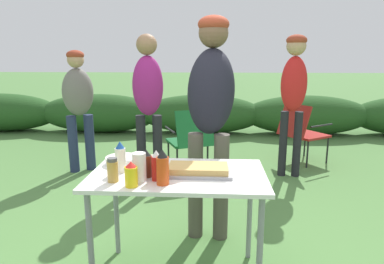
# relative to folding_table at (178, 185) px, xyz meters

# --- Properties ---
(shrub_hedge) EXTENTS (14.40, 0.90, 0.74)m
(shrub_hedge) POSITION_rel_folding_table_xyz_m (-0.00, 4.47, -0.29)
(shrub_hedge) COLOR #234C1E
(shrub_hedge) RESTS_ON ground
(folding_table) EXTENTS (1.10, 0.64, 0.74)m
(folding_table) POSITION_rel_folding_table_xyz_m (0.00, 0.00, 0.00)
(folding_table) COLOR silver
(folding_table) RESTS_ON ground
(food_tray) EXTENTS (0.42, 0.22, 0.06)m
(food_tray) POSITION_rel_folding_table_xyz_m (0.13, -0.01, 0.10)
(food_tray) COLOR #9E9EA3
(food_tray) RESTS_ON folding_table
(plate_stack) EXTENTS (0.22, 0.22, 0.05)m
(plate_stack) POSITION_rel_folding_table_xyz_m (-0.40, 0.17, 0.10)
(plate_stack) COLOR white
(plate_stack) RESTS_ON folding_table
(mixing_bowl) EXTENTS (0.20, 0.20, 0.07)m
(mixing_bowl) POSITION_rel_folding_table_xyz_m (-0.18, 0.12, 0.11)
(mixing_bowl) COLOR #ADBC99
(mixing_bowl) RESTS_ON folding_table
(paper_cup_stack) EXTENTS (0.08, 0.08, 0.17)m
(paper_cup_stack) POSITION_rel_folding_table_xyz_m (-0.21, -0.15, 0.16)
(paper_cup_stack) COLOR white
(paper_cup_stack) RESTS_ON folding_table
(bbq_sauce_bottle) EXTENTS (0.06, 0.06, 0.17)m
(bbq_sauce_bottle) POSITION_rel_folding_table_xyz_m (-0.18, -0.08, 0.16)
(bbq_sauce_bottle) COLOR #562314
(bbq_sauce_bottle) RESTS_ON folding_table
(spice_jar) EXTENTS (0.06, 0.06, 0.14)m
(spice_jar) POSITION_rel_folding_table_xyz_m (-0.37, -0.17, 0.15)
(spice_jar) COLOR #B2893D
(spice_jar) RESTS_ON folding_table
(hot_sauce_bottle) EXTENTS (0.07, 0.07, 0.21)m
(hot_sauce_bottle) POSITION_rel_folding_table_xyz_m (-0.07, -0.20, 0.18)
(hot_sauce_bottle) COLOR #CC4214
(hot_sauce_bottle) RESTS_ON folding_table
(mustard_bottle) EXTENTS (0.07, 0.07, 0.15)m
(mustard_bottle) POSITION_rel_folding_table_xyz_m (-0.24, -0.24, 0.15)
(mustard_bottle) COLOR yellow
(mustard_bottle) RESTS_ON folding_table
(ketchup_bottle) EXTENTS (0.06, 0.06, 0.19)m
(ketchup_bottle) POSITION_rel_folding_table_xyz_m (-0.11, -0.13, 0.16)
(ketchup_bottle) COLOR red
(ketchup_bottle) RESTS_ON folding_table
(mayo_bottle) EXTENTS (0.07, 0.07, 0.20)m
(mayo_bottle) POSITION_rel_folding_table_xyz_m (-0.36, 0.00, 0.17)
(mayo_bottle) COLOR silver
(mayo_bottle) RESTS_ON folding_table
(standing_person_with_beanie) EXTENTS (0.43, 0.55, 1.78)m
(standing_person_with_beanie) POSITION_rel_folding_table_xyz_m (0.20, 0.68, 0.46)
(standing_person_with_beanie) COLOR #4C473D
(standing_person_with_beanie) RESTS_ON ground
(standing_person_in_olive_jacket) EXTENTS (0.33, 0.25, 1.71)m
(standing_person_in_olive_jacket) POSITION_rel_folding_table_xyz_m (1.17, 2.09, 0.44)
(standing_person_in_olive_jacket) COLOR black
(standing_person_in_olive_jacket) RESTS_ON ground
(standing_person_in_dark_puffer) EXTENTS (0.36, 0.28, 1.70)m
(standing_person_in_dark_puffer) POSITION_rel_folding_table_xyz_m (-0.50, 1.70, 0.37)
(standing_person_in_dark_puffer) COLOR black
(standing_person_in_dark_puffer) RESTS_ON ground
(standing_person_in_red_jacket) EXTENTS (0.46, 0.43, 1.54)m
(standing_person_in_red_jacket) POSITION_rel_folding_table_xyz_m (-1.47, 2.14, 0.27)
(standing_person_in_red_jacket) COLOR #232D4C
(standing_person_in_red_jacket) RESTS_ON ground
(camp_chair_green_behind_table) EXTENTS (0.66, 0.72, 0.83)m
(camp_chair_green_behind_table) POSITION_rel_folding_table_xyz_m (-0.06, 2.11, -0.20)
(camp_chair_green_behind_table) COLOR #19602D
(camp_chair_green_behind_table) RESTS_ON ground
(camp_chair_near_hedge) EXTENTS (0.75, 0.71, 0.83)m
(camp_chair_near_hedge) POSITION_rel_folding_table_xyz_m (1.45, 2.64, -0.20)
(camp_chair_near_hedge) COLOR maroon
(camp_chair_near_hedge) RESTS_ON ground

